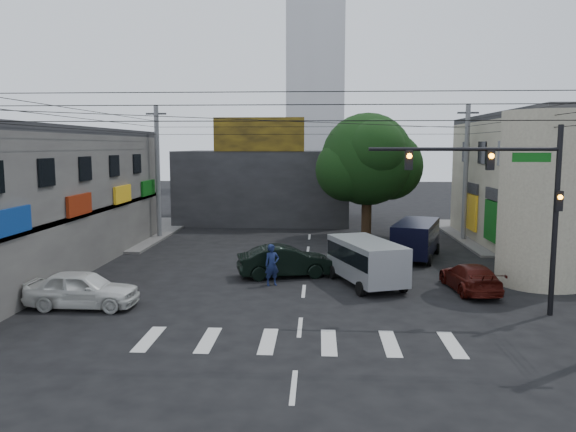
# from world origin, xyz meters

# --- Properties ---
(ground) EXTENTS (160.00, 160.00, 0.00)m
(ground) POSITION_xyz_m (0.00, 0.00, 0.00)
(ground) COLOR black
(ground) RESTS_ON ground
(sidewalk_far_left) EXTENTS (16.00, 16.00, 0.15)m
(sidewalk_far_left) POSITION_xyz_m (-18.00, 18.00, 0.07)
(sidewalk_far_left) COLOR #514F4C
(sidewalk_far_left) RESTS_ON ground
(sidewalk_far_right) EXTENTS (16.00, 16.00, 0.15)m
(sidewalk_far_right) POSITION_xyz_m (18.00, 18.00, 0.07)
(sidewalk_far_right) COLOR #514F4C
(sidewalk_far_right) RESTS_ON ground
(corner_column) EXTENTS (4.00, 4.00, 8.00)m
(corner_column) POSITION_xyz_m (11.00, 4.00, 4.00)
(corner_column) COLOR gray
(corner_column) RESTS_ON ground
(building_far) EXTENTS (14.00, 10.00, 6.00)m
(building_far) POSITION_xyz_m (-4.00, 26.00, 3.00)
(building_far) COLOR #232326
(building_far) RESTS_ON ground
(billboard) EXTENTS (7.00, 0.30, 2.60)m
(billboard) POSITION_xyz_m (-4.00, 21.10, 7.30)
(billboard) COLOR olive
(billboard) RESTS_ON building_far
(tower_distant) EXTENTS (9.00, 9.00, 44.00)m
(tower_distant) POSITION_xyz_m (0.00, 70.00, 22.00)
(tower_distant) COLOR silver
(tower_distant) RESTS_ON ground
(street_tree) EXTENTS (6.40, 6.40, 8.70)m
(street_tree) POSITION_xyz_m (4.00, 17.00, 5.47)
(street_tree) COLOR black
(street_tree) RESTS_ON ground
(traffic_gantry) EXTENTS (7.10, 0.35, 7.20)m
(traffic_gantry) POSITION_xyz_m (7.82, -1.00, 4.83)
(traffic_gantry) COLOR black
(traffic_gantry) RESTS_ON ground
(utility_pole_far_left) EXTENTS (0.32, 0.32, 9.20)m
(utility_pole_far_left) POSITION_xyz_m (-10.50, 16.00, 4.60)
(utility_pole_far_left) COLOR #59595B
(utility_pole_far_left) RESTS_ON ground
(utility_pole_far_right) EXTENTS (0.32, 0.32, 9.20)m
(utility_pole_far_right) POSITION_xyz_m (10.50, 16.00, 4.60)
(utility_pole_far_right) COLOR #59595B
(utility_pole_far_right) RESTS_ON ground
(dark_sedan) EXTENTS (3.80, 5.43, 1.54)m
(dark_sedan) POSITION_xyz_m (-0.98, 4.77, 0.77)
(dark_sedan) COLOR black
(dark_sedan) RESTS_ON ground
(white_compact) EXTENTS (1.86, 4.45, 1.50)m
(white_compact) POSITION_xyz_m (-8.75, -1.00, 0.75)
(white_compact) COLOR silver
(white_compact) RESTS_ON ground
(maroon_sedan) EXTENTS (2.55, 4.62, 1.24)m
(maroon_sedan) POSITION_xyz_m (7.38, 2.43, 0.62)
(maroon_sedan) COLOR #3C0D08
(maroon_sedan) RESTS_ON ground
(silver_minivan) EXTENTS (6.14, 5.12, 2.09)m
(silver_minivan) POSITION_xyz_m (2.86, 3.24, 1.04)
(silver_minivan) COLOR #989AA0
(silver_minivan) RESTS_ON ground
(navy_van) EXTENTS (6.49, 5.13, 2.12)m
(navy_van) POSITION_xyz_m (6.21, 9.68, 1.06)
(navy_van) COLOR black
(navy_van) RESTS_ON ground
(traffic_officer) EXTENTS (1.07, 1.02, 1.93)m
(traffic_officer) POSITION_xyz_m (-1.49, 3.00, 0.96)
(traffic_officer) COLOR #121C41
(traffic_officer) RESTS_ON ground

